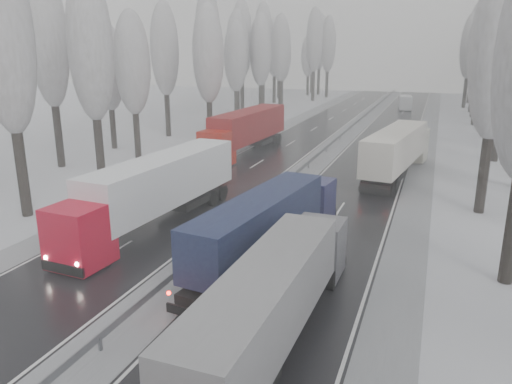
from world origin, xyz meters
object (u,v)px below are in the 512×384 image
Objects in this scene: truck_cream_box at (398,149)px; truck_grey_tarp at (276,295)px; truck_red_white at (155,189)px; box_truck_distant at (405,102)px; truck_blue_box at (269,220)px; truck_red_red at (245,129)px.

truck_grey_tarp is at bearing -86.14° from truck_cream_box.
box_truck_distant is at bearing 85.86° from truck_red_white.
truck_cream_box is at bearing -93.65° from box_truck_distant.
truck_blue_box is at bearing -98.38° from box_truck_distant.
box_truck_distant is at bearing 101.13° from truck_cream_box.
truck_blue_box is at bearing -10.95° from truck_red_white.
truck_red_red is (-11.38, 25.91, 0.50)m from truck_blue_box.
truck_cream_box is (2.08, 29.16, 0.33)m from truck_grey_tarp.
truck_blue_box is 2.03× the size of box_truck_distant.
truck_blue_box is 0.81× the size of truck_red_red.
truck_red_white is (-8.34, 2.22, 0.39)m from truck_blue_box.
truck_cream_box is 23.24m from truck_red_white.
truck_red_white reaches higher than truck_blue_box.
box_truck_distant is at bearing 95.98° from truck_blue_box.
truck_grey_tarp reaches higher than truck_blue_box.
truck_cream_box reaches higher than box_truck_distant.
truck_grey_tarp reaches higher than box_truck_distant.
truck_grey_tarp is 36.72m from truck_red_red.
truck_red_white reaches higher than box_truck_distant.
truck_grey_tarp is 0.85× the size of truck_red_white.
truck_blue_box is 21.83m from truck_cream_box.
truck_red_red reaches higher than box_truck_distant.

